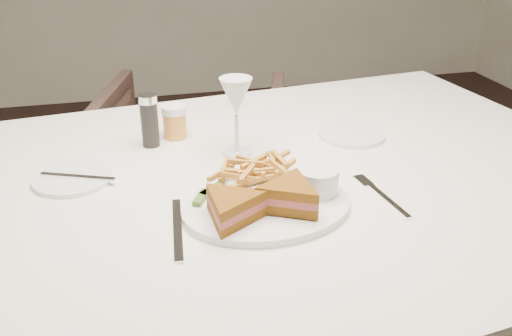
{
  "coord_description": "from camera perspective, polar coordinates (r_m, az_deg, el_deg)",
  "views": [
    {
      "loc": [
        -0.24,
        -1.36,
        1.28
      ],
      "look_at": [
        -0.0,
        -0.39,
        0.8
      ],
      "focal_mm": 40.0,
      "sensor_mm": 36.0,
      "label": 1
    }
  ],
  "objects": [
    {
      "name": "table",
      "position": [
        1.38,
        -0.52,
        -15.15
      ],
      "size": [
        1.74,
        1.27,
        0.75
      ],
      "primitive_type": "cube",
      "rotation": [
        0.0,
        0.0,
        0.12
      ],
      "color": "silver",
      "rests_on": "ground"
    },
    {
      "name": "chair_far",
      "position": [
        2.2,
        -6.28,
        0.64
      ],
      "size": [
        0.84,
        0.81,
        0.7
      ],
      "primitive_type": "imported",
      "rotation": [
        0.0,
        0.0,
        2.85
      ],
      "color": "#4B352E",
      "rests_on": "ground"
    },
    {
      "name": "table_setting",
      "position": [
        1.12,
        -0.75,
        -0.3
      ],
      "size": [
        0.81,
        0.61,
        0.18
      ],
      "color": "white",
      "rests_on": "table"
    }
  ]
}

